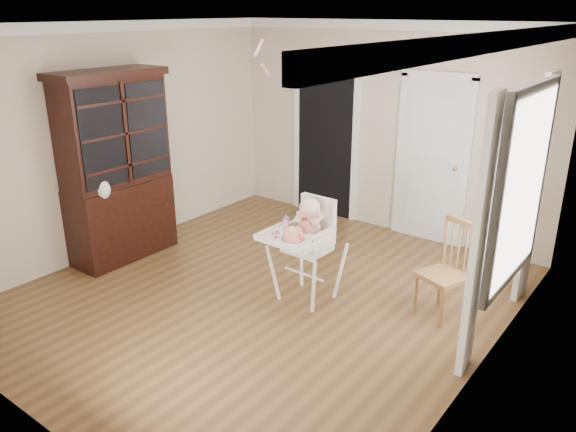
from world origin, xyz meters
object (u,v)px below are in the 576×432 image
Objects in this scene: high_chair at (307,238)px; cake at (293,235)px; dining_chair at (446,273)px; china_cabinet at (116,168)px; sippy_cup at (286,222)px.

cake is (0.03, -0.27, 0.14)m from high_chair.
high_chair is 1.12× the size of dining_chair.
dining_chair is (1.22, 0.81, -0.36)m from cake.
cake is 2.44m from china_cabinet.
sippy_cup is 2.24m from china_cabinet.
dining_chair is (3.64, 0.98, -0.65)m from china_cabinet.
high_chair reaches higher than dining_chair.
dining_chair is at bearing 24.88° from high_chair.
cake is 0.29m from sippy_cup.
china_cabinet reaches higher than dining_chair.
china_cabinet is 2.27× the size of dining_chair.
cake is at bearing -82.91° from high_chair.
high_chair is at bearing 10.47° from china_cabinet.
china_cabinet is (-2.42, -0.17, 0.29)m from cake.
sippy_cup is at bearing -154.74° from high_chair.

